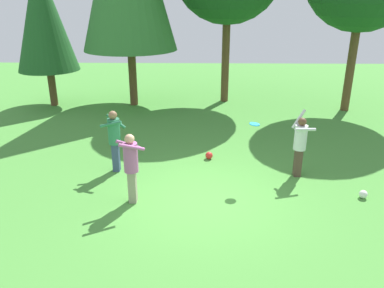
{
  "coord_description": "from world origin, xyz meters",
  "views": [
    {
      "loc": [
        -0.14,
        -8.34,
        4.75
      ],
      "look_at": [
        -0.33,
        1.08,
        1.05
      ],
      "focal_mm": 35.83,
      "sensor_mm": 36.0,
      "label": 1
    }
  ],
  "objects_px": {
    "person_catcher": "(131,163)",
    "person_bystander": "(114,136)",
    "ball_white": "(363,194)",
    "ball_red": "(209,155)",
    "person_thrower": "(300,142)",
    "ball_orange": "(115,143)",
    "tree_far_left": "(43,15)",
    "frisbee": "(255,124)"
  },
  "relations": [
    {
      "from": "person_thrower",
      "to": "ball_white",
      "type": "xyz_separation_m",
      "value": [
        1.36,
        -1.25,
        -0.91
      ]
    },
    {
      "from": "person_thrower",
      "to": "person_bystander",
      "type": "height_order",
      "value": "person_thrower"
    },
    {
      "from": "ball_white",
      "to": "tree_far_left",
      "type": "distance_m",
      "value": 14.13
    },
    {
      "from": "person_bystander",
      "to": "person_catcher",
      "type": "bearing_deg",
      "value": -58.53
    },
    {
      "from": "ball_red",
      "to": "ball_orange",
      "type": "bearing_deg",
      "value": 162.83
    },
    {
      "from": "person_bystander",
      "to": "ball_white",
      "type": "bearing_deg",
      "value": -4.76
    },
    {
      "from": "person_bystander",
      "to": "ball_orange",
      "type": "bearing_deg",
      "value": 111.84
    },
    {
      "from": "tree_far_left",
      "to": "person_catcher",
      "type": "bearing_deg",
      "value": -59.81
    },
    {
      "from": "person_thrower",
      "to": "person_catcher",
      "type": "relative_size",
      "value": 1.07
    },
    {
      "from": "ball_white",
      "to": "person_thrower",
      "type": "bearing_deg",
      "value": 137.34
    },
    {
      "from": "person_thrower",
      "to": "person_catcher",
      "type": "height_order",
      "value": "person_thrower"
    },
    {
      "from": "frisbee",
      "to": "ball_orange",
      "type": "height_order",
      "value": "frisbee"
    },
    {
      "from": "person_bystander",
      "to": "frisbee",
      "type": "distance_m",
      "value": 3.87
    },
    {
      "from": "ball_red",
      "to": "tree_far_left",
      "type": "xyz_separation_m",
      "value": [
        -6.95,
        6.02,
        3.79
      ]
    },
    {
      "from": "person_bystander",
      "to": "ball_red",
      "type": "bearing_deg",
      "value": 26.43
    },
    {
      "from": "frisbee",
      "to": "ball_red",
      "type": "xyz_separation_m",
      "value": [
        -1.12,
        1.42,
        -1.5
      ]
    },
    {
      "from": "ball_orange",
      "to": "ball_white",
      "type": "distance_m",
      "value": 7.67
    },
    {
      "from": "person_bystander",
      "to": "ball_white",
      "type": "relative_size",
      "value": 8.61
    },
    {
      "from": "person_thrower",
      "to": "person_bystander",
      "type": "relative_size",
      "value": 1.05
    },
    {
      "from": "person_thrower",
      "to": "ball_orange",
      "type": "distance_m",
      "value": 6.0
    },
    {
      "from": "person_bystander",
      "to": "ball_orange",
      "type": "relative_size",
      "value": 7.68
    },
    {
      "from": "person_bystander",
      "to": "tree_far_left",
      "type": "relative_size",
      "value": 0.29
    },
    {
      "from": "person_catcher",
      "to": "person_bystander",
      "type": "height_order",
      "value": "person_bystander"
    },
    {
      "from": "ball_red",
      "to": "frisbee",
      "type": "bearing_deg",
      "value": -51.76
    },
    {
      "from": "person_bystander",
      "to": "ball_orange",
      "type": "distance_m",
      "value": 2.13
    },
    {
      "from": "ball_orange",
      "to": "ball_red",
      "type": "bearing_deg",
      "value": -17.17
    },
    {
      "from": "person_thrower",
      "to": "frisbee",
      "type": "relative_size",
      "value": 6.8
    },
    {
      "from": "ball_white",
      "to": "person_catcher",
      "type": "bearing_deg",
      "value": -177.12
    },
    {
      "from": "person_thrower",
      "to": "frisbee",
      "type": "distance_m",
      "value": 1.48
    },
    {
      "from": "frisbee",
      "to": "ball_orange",
      "type": "bearing_deg",
      "value": 150.64
    },
    {
      "from": "tree_far_left",
      "to": "ball_red",
      "type": "bearing_deg",
      "value": -40.88
    },
    {
      "from": "ball_white",
      "to": "person_bystander",
      "type": "bearing_deg",
      "value": 167.21
    },
    {
      "from": "person_thrower",
      "to": "person_catcher",
      "type": "xyz_separation_m",
      "value": [
        -4.34,
        -1.54,
        0.03
      ]
    },
    {
      "from": "frisbee",
      "to": "tree_far_left",
      "type": "bearing_deg",
      "value": 137.33
    },
    {
      "from": "ball_white",
      "to": "tree_far_left",
      "type": "xyz_separation_m",
      "value": [
        -10.74,
        8.37,
        3.8
      ]
    },
    {
      "from": "ball_orange",
      "to": "ball_white",
      "type": "xyz_separation_m",
      "value": [
        6.91,
        -3.32,
        -0.01
      ]
    },
    {
      "from": "person_catcher",
      "to": "ball_red",
      "type": "bearing_deg",
      "value": 32.24
    },
    {
      "from": "person_thrower",
      "to": "ball_orange",
      "type": "bearing_deg",
      "value": -34.08
    },
    {
      "from": "ball_red",
      "to": "ball_white",
      "type": "distance_m",
      "value": 4.46
    },
    {
      "from": "person_thrower",
      "to": "ball_white",
      "type": "relative_size",
      "value": 9.01
    },
    {
      "from": "person_catcher",
      "to": "ball_white",
      "type": "xyz_separation_m",
      "value": [
        5.7,
        0.29,
        -0.94
      ]
    },
    {
      "from": "ball_orange",
      "to": "tree_far_left",
      "type": "bearing_deg",
      "value": 127.12
    }
  ]
}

